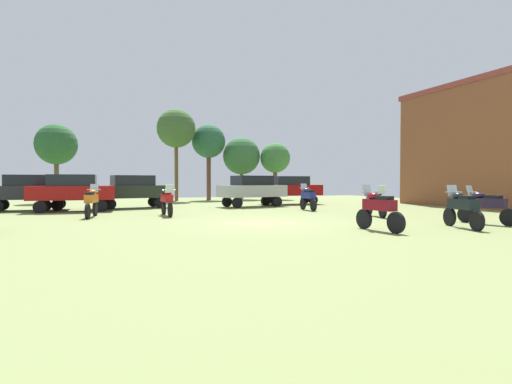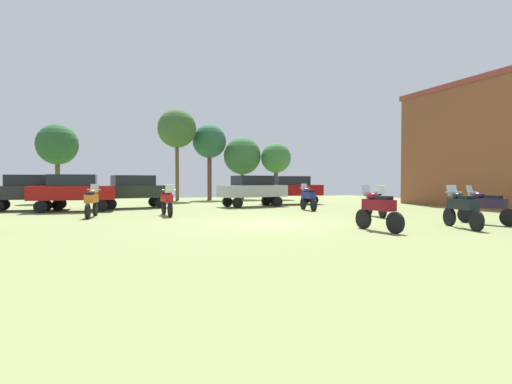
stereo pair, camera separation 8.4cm
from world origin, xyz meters
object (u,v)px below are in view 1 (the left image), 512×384
object	(u,v)px
motorcycle_4	(167,200)
motorcycle_6	(376,201)
motorcycle_3	(379,208)
tree_1	(56,145)
motorcycle_5	(462,207)
motorcycle_8	(486,205)
car_5	(133,189)
tree_4	(242,156)
car_3	(252,189)
car_4	(73,190)
motorcycle_1	(92,201)
car_2	(290,188)
tree_3	(176,129)
motorcycle_7	(308,197)
tree_2	(275,158)
tree_5	(209,142)
car_6	(30,190)

from	to	relation	value
motorcycle_4	motorcycle_6	world-z (taller)	motorcycle_4
motorcycle_3	tree_1	distance (m)	26.56
motorcycle_3	motorcycle_5	distance (m)	3.22
tree_1	motorcycle_8	bearing A→B (deg)	-54.66
car_5	tree_4	world-z (taller)	tree_4
motorcycle_3	motorcycle_4	size ratio (longest dim) A/B	0.96
motorcycle_4	tree_4	world-z (taller)	tree_4
car_3	car_4	size ratio (longest dim) A/B	1.03
car_3	tree_1	size ratio (longest dim) A/B	0.75
motorcycle_4	tree_1	xyz separation A→B (m)	(-5.97, 15.14, 3.71)
motorcycle_1	car_2	size ratio (longest dim) A/B	0.51
tree_1	tree_3	world-z (taller)	tree_3
car_2	motorcycle_7	bearing A→B (deg)	167.77
tree_2	motorcycle_6	bearing A→B (deg)	-99.97
car_5	tree_5	distance (m)	12.61
tree_1	tree_2	distance (m)	18.23
tree_2	tree_5	size ratio (longest dim) A/B	0.77
motorcycle_3	car_3	size ratio (longest dim) A/B	0.47
motorcycle_1	car_5	distance (m)	6.42
tree_2	tree_1	bearing A→B (deg)	178.48
car_5	tree_4	bearing A→B (deg)	-56.99
tree_3	car_4	bearing A→B (deg)	-125.86
car_3	motorcycle_1	bearing A→B (deg)	107.04
car_2	tree_4	distance (m)	9.59
motorcycle_1	motorcycle_3	bearing A→B (deg)	-34.43
car_5	car_6	bearing A→B (deg)	80.41
car_4	motorcycle_6	bearing A→B (deg)	-119.62
motorcycle_7	motorcycle_4	bearing A→B (deg)	-168.90
car_2	tree_5	bearing A→B (deg)	25.98
motorcycle_1	car_3	bearing A→B (deg)	36.50
motorcycle_7	tree_1	world-z (taller)	tree_1
motorcycle_5	car_2	world-z (taller)	car_2
tree_5	motorcycle_5	bearing A→B (deg)	-84.29
car_6	tree_4	world-z (taller)	tree_4
car_4	motorcycle_7	bearing A→B (deg)	-104.10
tree_5	car_6	bearing A→B (deg)	-143.58
motorcycle_7	car_4	size ratio (longest dim) A/B	0.49
motorcycle_5	car_3	xyz separation A→B (m)	(-2.47, 13.93, 0.43)
car_2	tree_5	size ratio (longest dim) A/B	0.66
motorcycle_1	tree_4	world-z (taller)	tree_4
tree_4	motorcycle_8	bearing A→B (deg)	-86.85
car_6	tree_4	xyz separation A→B (m)	(15.93, 9.41, 2.80)
motorcycle_1	motorcycle_8	bearing A→B (deg)	-21.15
motorcycle_3	car_2	xyz separation A→B (m)	(4.27, 15.11, 0.43)
car_3	tree_1	bearing A→B (deg)	41.31
car_3	tree_2	size ratio (longest dim) A/B	0.87
motorcycle_1	motorcycle_6	size ratio (longest dim) A/B	1.09
motorcycle_1	tree_3	xyz separation A→B (m)	(6.49, 14.59, 5.33)
motorcycle_8	car_6	xyz separation A→B (m)	(-17.25, 14.66, 0.44)
motorcycle_8	tree_1	distance (m)	28.99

